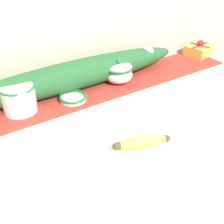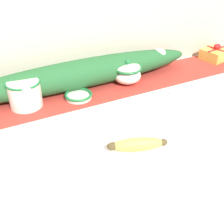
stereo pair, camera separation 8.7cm
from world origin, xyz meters
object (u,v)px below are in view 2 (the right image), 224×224
(cream_pitcher, at_px, (25,93))
(small_dish, at_px, (78,96))
(gift_box, at_px, (216,54))
(banana, at_px, (137,144))
(sugar_bowl, at_px, (127,73))
(spoon, at_px, (170,92))

(cream_pitcher, xyz_separation_m, small_dish, (0.19, -0.03, -0.04))
(small_dish, height_order, gift_box, gift_box)
(banana, bearing_deg, cream_pitcher, 120.87)
(small_dish, distance_m, banana, 0.37)
(sugar_bowl, distance_m, gift_box, 0.53)
(sugar_bowl, height_order, gift_box, sugar_bowl)
(cream_pitcher, xyz_separation_m, gift_box, (0.95, 0.03, -0.03))
(cream_pitcher, height_order, spoon, cream_pitcher)
(cream_pitcher, bearing_deg, gift_box, 1.97)
(cream_pitcher, relative_size, gift_box, 0.97)
(small_dish, bearing_deg, cream_pitcher, 170.34)
(small_dish, distance_m, spoon, 0.36)
(cream_pitcher, height_order, banana, cream_pitcher)
(banana, bearing_deg, spoon, 39.10)
(sugar_bowl, relative_size, gift_box, 0.80)
(banana, bearing_deg, gift_box, 30.88)
(small_dish, bearing_deg, spoon, -19.80)
(small_dish, bearing_deg, gift_box, 4.90)
(sugar_bowl, distance_m, small_dish, 0.24)
(sugar_bowl, bearing_deg, spoon, -54.95)
(cream_pitcher, relative_size, banana, 0.80)
(banana, xyz_separation_m, gift_box, (0.71, 0.43, 0.01))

